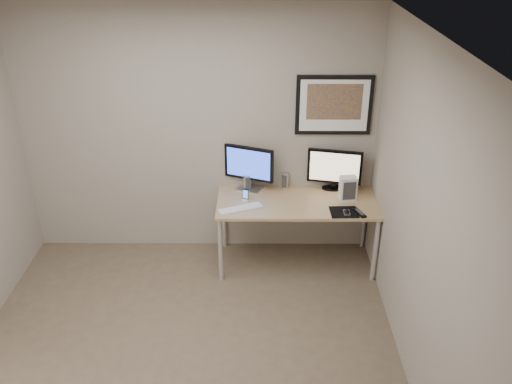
% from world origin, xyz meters
% --- Properties ---
extents(floor, '(3.60, 3.60, 0.00)m').
position_xyz_m(floor, '(0.00, 0.00, 0.00)').
color(floor, brown).
rests_on(floor, ground).
extents(room, '(3.60, 3.60, 3.60)m').
position_xyz_m(room, '(0.00, 0.45, 1.64)').
color(room, white).
rests_on(room, ground).
extents(desk, '(1.60, 0.70, 0.73)m').
position_xyz_m(desk, '(1.00, 1.35, 0.66)').
color(desk, olive).
rests_on(desk, floor).
extents(framed_art, '(0.75, 0.04, 0.60)m').
position_xyz_m(framed_art, '(1.35, 1.68, 1.62)').
color(framed_art, black).
rests_on(framed_art, room).
extents(monitor_large, '(0.50, 0.25, 0.48)m').
position_xyz_m(monitor_large, '(0.51, 1.60, 1.00)').
color(monitor_large, silver).
rests_on(monitor_large, desk).
extents(monitor_tv, '(0.55, 0.17, 0.44)m').
position_xyz_m(monitor_tv, '(1.39, 1.62, 0.96)').
color(monitor_tv, black).
rests_on(monitor_tv, desk).
extents(speaker_left, '(0.09, 0.09, 0.18)m').
position_xyz_m(speaker_left, '(0.49, 1.58, 0.82)').
color(speaker_left, silver).
rests_on(speaker_left, desk).
extents(speaker_right, '(0.08, 0.08, 0.17)m').
position_xyz_m(speaker_right, '(0.89, 1.66, 0.81)').
color(speaker_right, silver).
rests_on(speaker_right, desk).
extents(phone_dock, '(0.08, 0.08, 0.13)m').
position_xyz_m(phone_dock, '(0.48, 1.37, 0.79)').
color(phone_dock, black).
rests_on(phone_dock, desk).
extents(keyboard, '(0.46, 0.28, 0.02)m').
position_xyz_m(keyboard, '(0.43, 1.18, 0.74)').
color(keyboard, silver).
rests_on(keyboard, desk).
extents(mousepad, '(0.27, 0.24, 0.00)m').
position_xyz_m(mousepad, '(1.44, 1.13, 0.73)').
color(mousepad, black).
rests_on(mousepad, desk).
extents(mouse, '(0.05, 0.10, 0.03)m').
position_xyz_m(mouse, '(1.46, 1.10, 0.75)').
color(mouse, black).
rests_on(mouse, mousepad).
extents(remote, '(0.11, 0.19, 0.02)m').
position_xyz_m(remote, '(1.58, 1.10, 0.74)').
color(remote, black).
rests_on(remote, desk).
extents(fan_unit, '(0.17, 0.14, 0.25)m').
position_xyz_m(fan_unit, '(1.51, 1.40, 0.85)').
color(fan_unit, silver).
rests_on(fan_unit, desk).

